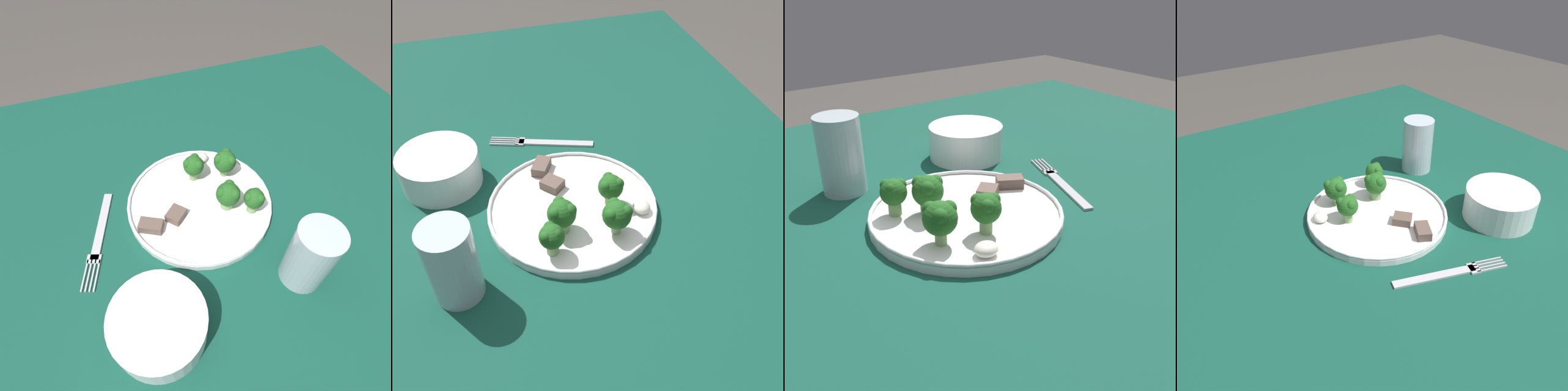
{
  "view_description": "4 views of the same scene",
  "coord_description": "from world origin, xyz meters",
  "views": [
    {
      "loc": [
        0.08,
        0.29,
        1.21
      ],
      "look_at": [
        -0.04,
        -0.04,
        0.78
      ],
      "focal_mm": 28.0,
      "sensor_mm": 36.0,
      "label": 1
    },
    {
      "loc": [
        -0.57,
        0.08,
        1.27
      ],
      "look_at": [
        -0.06,
        -0.07,
        0.77
      ],
      "focal_mm": 42.0,
      "sensor_mm": 36.0,
      "label": 2
    },
    {
      "loc": [
        -0.38,
        -0.52,
        1.06
      ],
      "look_at": [
        -0.04,
        -0.06,
        0.77
      ],
      "focal_mm": 42.0,
      "sensor_mm": 36.0,
      "label": 3
    },
    {
      "loc": [
        0.44,
        -0.41,
        1.19
      ],
      "look_at": [
        -0.08,
        -0.04,
        0.77
      ],
      "focal_mm": 35.0,
      "sensor_mm": 36.0,
      "label": 4
    }
  ],
  "objects": [
    {
      "name": "meat_slice_middle_slice",
      "position": [
        0.05,
        -0.02,
        0.75
      ],
      "size": [
        0.05,
        0.04,
        0.02
      ],
      "color": "brown",
      "rests_on": "dinner_plate"
    },
    {
      "name": "broccoli_floret_back_left",
      "position": [
        -0.13,
        -0.1,
        0.78
      ],
      "size": [
        0.05,
        0.04,
        0.06
      ],
      "color": "#7FA866",
      "rests_on": "dinner_plate"
    },
    {
      "name": "broccoli_floret_center_left",
      "position": [
        -0.1,
        -0.02,
        0.78
      ],
      "size": [
        0.05,
        0.04,
        0.06
      ],
      "color": "#7FA866",
      "rests_on": "dinner_plate"
    },
    {
      "name": "meat_slice_front_slice",
      "position": [
        -0.0,
        -0.03,
        0.75
      ],
      "size": [
        0.04,
        0.04,
        0.02
      ],
      "color": "brown",
      "rests_on": "dinner_plate"
    },
    {
      "name": "cream_bowl",
      "position": [
        0.08,
        0.15,
        0.76
      ],
      "size": [
        0.14,
        0.14,
        0.06
      ],
      "color": "white",
      "rests_on": "table"
    },
    {
      "name": "dinner_plate",
      "position": [
        -0.05,
        -0.05,
        0.74
      ],
      "size": [
        0.28,
        0.28,
        0.02
      ],
      "color": "white",
      "rests_on": "table"
    },
    {
      "name": "broccoli_floret_front_left",
      "position": [
        -0.14,
        0.01,
        0.78
      ],
      "size": [
        0.04,
        0.04,
        0.05
      ],
      "color": "#7FA866",
      "rests_on": "dinner_plate"
    },
    {
      "name": "table",
      "position": [
        0.0,
        0.0,
        0.65
      ],
      "size": [
        1.37,
        1.07,
        0.73
      ],
      "color": "#114738",
      "rests_on": "ground_plane"
    },
    {
      "name": "ground_plane",
      "position": [
        0.0,
        0.0,
        0.0
      ],
      "size": [
        8.0,
        8.0,
        0.0
      ],
      "primitive_type": "plane",
      "color": "#4C4742"
    },
    {
      "name": "fork",
      "position": [
        0.14,
        -0.04,
        0.73
      ],
      "size": [
        0.09,
        0.2,
        0.0
      ],
      "color": "#B2B2B7",
      "rests_on": "table"
    },
    {
      "name": "broccoli_floret_near_rim_left",
      "position": [
        -0.06,
        -0.11,
        0.78
      ],
      "size": [
        0.04,
        0.04,
        0.06
      ],
      "color": "#7FA866",
      "rests_on": "dinner_plate"
    },
    {
      "name": "drinking_glass",
      "position": [
        -0.16,
        0.15,
        0.79
      ],
      "size": [
        0.07,
        0.07,
        0.13
      ],
      "color": "#B2C1CC",
      "rests_on": "table"
    },
    {
      "name": "sauce_dollop",
      "position": [
        -0.1,
        -0.15,
        0.75
      ],
      "size": [
        0.03,
        0.03,
        0.02
      ],
      "color": "silver",
      "rests_on": "dinner_plate"
    }
  ]
}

